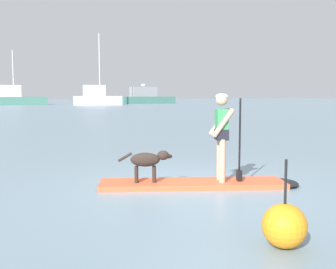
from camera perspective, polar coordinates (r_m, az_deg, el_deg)
ground_plane at (r=7.82m, az=3.39°, el=-7.20°), size 400.00×400.00×0.00m
paddleboard at (r=7.84m, az=5.08°, el=-6.81°), size 3.74×2.22×0.10m
person_paddler at (r=7.74m, az=7.53°, el=0.50°), size 0.68×0.60×1.64m
dog at (r=7.67m, az=-2.81°, el=-3.65°), size 0.95×0.48×0.59m
moored_boat_far_starboard at (r=79.22m, az=-21.23°, el=4.78°), size 12.98×5.24×9.72m
moored_boat_center at (r=74.53m, az=-9.85°, el=5.09°), size 8.68×3.89×12.60m
moored_boat_starboard at (r=86.82m, az=-3.05°, el=5.16°), size 12.20×3.61×4.13m
marker_buoy at (r=4.90m, az=15.83°, el=-12.06°), size 0.51×0.51×1.01m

